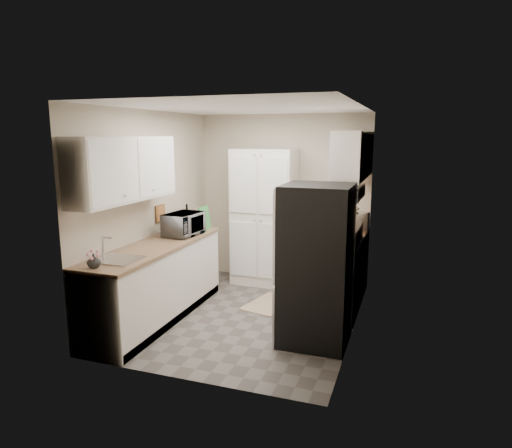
{
  "coord_description": "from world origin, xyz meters",
  "views": [
    {
      "loc": [
        1.85,
        -4.99,
        2.19
      ],
      "look_at": [
        0.07,
        0.15,
        1.13
      ],
      "focal_mm": 32.0,
      "sensor_mm": 36.0,
      "label": 1
    }
  ],
  "objects_px": {
    "wine_bottle": "(187,218)",
    "electric_range": "(332,277)",
    "pantry_cabinet": "(264,217)",
    "microwave": "(184,224)",
    "toaster_oven": "(351,222)",
    "refrigerator": "(316,265)"
  },
  "relations": [
    {
      "from": "wine_bottle",
      "to": "electric_range",
      "type": "bearing_deg",
      "value": -3.85
    },
    {
      "from": "pantry_cabinet",
      "to": "microwave",
      "type": "distance_m",
      "value": 1.37
    },
    {
      "from": "wine_bottle",
      "to": "toaster_oven",
      "type": "xyz_separation_m",
      "value": [
        2.14,
        0.63,
        -0.03
      ]
    },
    {
      "from": "microwave",
      "to": "wine_bottle",
      "type": "relative_size",
      "value": 1.67
    },
    {
      "from": "electric_range",
      "to": "microwave",
      "type": "bearing_deg",
      "value": -172.53
    },
    {
      "from": "electric_range",
      "to": "microwave",
      "type": "distance_m",
      "value": 1.99
    },
    {
      "from": "wine_bottle",
      "to": "toaster_oven",
      "type": "distance_m",
      "value": 2.23
    },
    {
      "from": "electric_range",
      "to": "toaster_oven",
      "type": "bearing_deg",
      "value": 81.9
    },
    {
      "from": "microwave",
      "to": "wine_bottle",
      "type": "bearing_deg",
      "value": 26.36
    },
    {
      "from": "wine_bottle",
      "to": "microwave",
      "type": "bearing_deg",
      "value": -68.58
    },
    {
      "from": "microwave",
      "to": "toaster_oven",
      "type": "relative_size",
      "value": 1.24
    },
    {
      "from": "pantry_cabinet",
      "to": "microwave",
      "type": "relative_size",
      "value": 3.79
    },
    {
      "from": "pantry_cabinet",
      "to": "toaster_oven",
      "type": "bearing_deg",
      "value": -7.17
    },
    {
      "from": "refrigerator",
      "to": "microwave",
      "type": "distance_m",
      "value": 1.94
    },
    {
      "from": "electric_range",
      "to": "refrigerator",
      "type": "xyz_separation_m",
      "value": [
        -0.03,
        -0.8,
        0.37
      ]
    },
    {
      "from": "microwave",
      "to": "electric_range",
      "type": "bearing_deg",
      "value": -77.59
    },
    {
      "from": "toaster_oven",
      "to": "microwave",
      "type": "bearing_deg",
      "value": -128.45
    },
    {
      "from": "refrigerator",
      "to": "wine_bottle",
      "type": "relative_size",
      "value": 5.38
    },
    {
      "from": "pantry_cabinet",
      "to": "microwave",
      "type": "height_order",
      "value": "pantry_cabinet"
    },
    {
      "from": "pantry_cabinet",
      "to": "microwave",
      "type": "xyz_separation_m",
      "value": [
        -0.71,
        -1.17,
        0.07
      ]
    },
    {
      "from": "electric_range",
      "to": "wine_bottle",
      "type": "xyz_separation_m",
      "value": [
        -2.04,
        0.14,
        0.6
      ]
    },
    {
      "from": "microwave",
      "to": "toaster_oven",
      "type": "bearing_deg",
      "value": -58.17
    }
  ]
}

